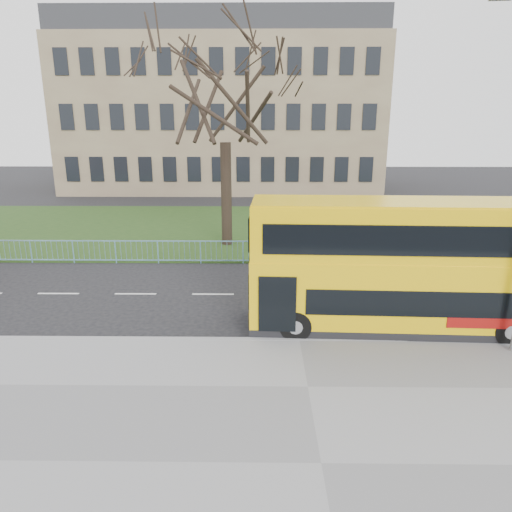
{
  "coord_description": "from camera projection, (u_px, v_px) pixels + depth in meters",
  "views": [
    {
      "loc": [
        -1.14,
        -13.95,
        6.24
      ],
      "look_at": [
        -1.33,
        1.0,
        1.97
      ],
      "focal_mm": 32.0,
      "sensor_mm": 36.0,
      "label": 1
    }
  ],
  "objects": [
    {
      "name": "yellow_bus",
      "position": [
        409.0,
        264.0,
        13.99
      ],
      "size": [
        9.76,
        2.7,
        4.05
      ],
      "rotation": [
        0.0,
        0.0,
        -0.04
      ],
      "color": "yellow",
      "rests_on": "ground"
    },
    {
      "name": "civic_building",
      "position": [
        224.0,
        118.0,
        46.9
      ],
      "size": [
        30.0,
        15.0,
        14.0
      ],
      "primitive_type": "cube",
      "color": "#79644D",
      "rests_on": "ground"
    },
    {
      "name": "kerb",
      "position": [
        299.0,
        341.0,
        13.61
      ],
      "size": [
        80.0,
        0.2,
        0.14
      ],
      "primitive_type": "cube",
      "color": "gray",
      "rests_on": "ground"
    },
    {
      "name": "pavement",
      "position": [
        321.0,
        466.0,
        8.61
      ],
      "size": [
        80.0,
        10.5,
        0.12
      ],
      "primitive_type": "cube",
      "color": "slate",
      "rests_on": "ground"
    },
    {
      "name": "grass_verge",
      "position": [
        279.0,
        228.0,
        28.85
      ],
      "size": [
        80.0,
        15.4,
        0.08
      ],
      "primitive_type": "cube",
      "color": "#1D3A15",
      "rests_on": "ground"
    },
    {
      "name": "bare_tree",
      "position": [
        225.0,
        121.0,
        22.99
      ],
      "size": [
        8.93,
        8.93,
        12.76
      ],
      "primitive_type": null,
      "color": "black",
      "rests_on": "grass_verge"
    },
    {
      "name": "guard_railing",
      "position": [
        286.0,
        252.0,
        21.31
      ],
      "size": [
        40.0,
        0.12,
        1.1
      ],
      "primitive_type": null,
      "color": "#76B2D2",
      "rests_on": "ground"
    },
    {
      "name": "ground",
      "position": [
        296.0,
        321.0,
        15.12
      ],
      "size": [
        120.0,
        120.0,
        0.0
      ],
      "primitive_type": "plane",
      "color": "black",
      "rests_on": "ground"
    }
  ]
}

